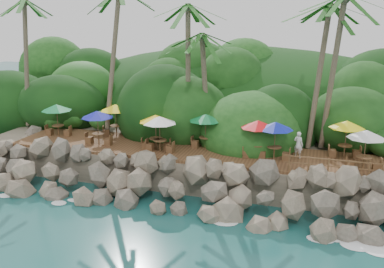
% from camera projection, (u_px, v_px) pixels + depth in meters
% --- Properties ---
extents(ground, '(140.00, 140.00, 0.00)m').
position_uv_depth(ground, '(161.00, 217.00, 24.64)').
color(ground, '#19514F').
rests_on(ground, ground).
extents(land_base, '(32.00, 25.20, 2.10)m').
position_uv_depth(land_base, '(225.00, 131.00, 39.08)').
color(land_base, gray).
rests_on(land_base, ground).
extents(jungle_hill, '(44.80, 28.00, 15.40)m').
position_uv_depth(jungle_hill, '(240.00, 123.00, 46.26)').
color(jungle_hill, '#143811').
rests_on(jungle_hill, ground).
extents(seawall, '(29.00, 4.00, 2.30)m').
position_uv_depth(seawall, '(172.00, 186.00, 26.18)').
color(seawall, gray).
rests_on(seawall, ground).
extents(terrace, '(26.00, 5.00, 0.20)m').
position_uv_depth(terrace, '(192.00, 151.00, 29.58)').
color(terrace, brown).
rests_on(terrace, land_base).
extents(jungle_foliage, '(44.00, 16.00, 12.00)m').
position_uv_depth(jungle_foliage, '(222.00, 145.00, 38.44)').
color(jungle_foliage, '#143811').
rests_on(jungle_foliage, ground).
extents(foam_line, '(25.20, 0.80, 0.06)m').
position_uv_depth(foam_line, '(163.00, 215.00, 24.91)').
color(foam_line, white).
rests_on(foam_line, ground).
extents(palms, '(29.99, 6.43, 12.16)m').
position_uv_depth(palms, '(189.00, 5.00, 29.77)').
color(palms, brown).
rests_on(palms, ground).
extents(palapa, '(4.87, 4.87, 4.60)m').
position_uv_depth(palapa, '(175.00, 88.00, 33.02)').
color(palapa, brown).
rests_on(palapa, ground).
extents(dining_clusters, '(24.10, 5.01, 2.46)m').
position_uv_depth(dining_clusters, '(192.00, 120.00, 29.07)').
color(dining_clusters, brown).
rests_on(dining_clusters, terrace).
extents(railing, '(6.10, 0.10, 1.00)m').
position_uv_depth(railing, '(338.00, 166.00, 24.48)').
color(railing, brown).
rests_on(railing, terrace).
extents(waiter, '(0.74, 0.62, 1.72)m').
position_uv_depth(waiter, '(298.00, 145.00, 27.67)').
color(waiter, white).
rests_on(waiter, terrace).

